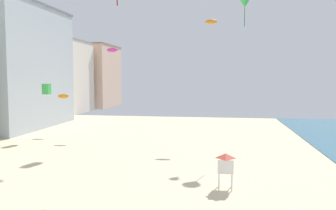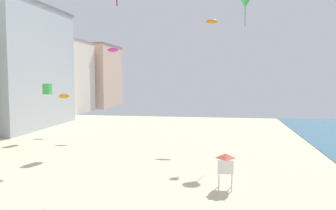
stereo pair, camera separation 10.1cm
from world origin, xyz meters
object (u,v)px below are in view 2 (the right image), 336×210
at_px(kite_green_delta, 245,2).
at_px(kite_orange_parafoil, 212,22).
at_px(kite_magenta_parafoil, 113,50).
at_px(kite_green_box, 47,89).
at_px(kite_orange_parafoil_2, 64,96).
at_px(lifeguard_stand, 225,163).

xyz_separation_m(kite_green_delta, kite_orange_parafoil, (-3.83, 6.00, -1.06)).
distance_m(kite_magenta_parafoil, kite_green_box, 10.59).
bearing_deg(kite_orange_parafoil, kite_orange_parafoil_2, -179.42).
relative_size(lifeguard_stand, kite_orange_parafoil_2, 1.57).
relative_size(kite_orange_parafoil_2, kite_green_box, 1.20).
relative_size(lifeguard_stand, kite_green_box, 1.88).
bearing_deg(kite_green_box, kite_orange_parafoil, 10.89).
bearing_deg(kite_green_delta, lifeguard_stand, -97.96).
height_order(kite_orange_parafoil_2, kite_green_box, kite_green_box).
height_order(kite_magenta_parafoil, kite_orange_parafoil_2, kite_magenta_parafoil).
bearing_deg(kite_magenta_parafoil, kite_orange_parafoil_2, -160.58).
xyz_separation_m(kite_green_delta, kite_magenta_parafoil, (-17.66, 8.06, -4.33)).
bearing_deg(kite_green_delta, kite_magenta_parafoil, 155.47).
bearing_deg(kite_orange_parafoil_2, kite_green_delta, -13.53).
bearing_deg(kite_magenta_parafoil, lifeguard_stand, -55.85).
xyz_separation_m(kite_orange_parafoil_2, kite_green_box, (-0.45, -3.78, 1.13)).
distance_m(kite_green_delta, kite_magenta_parafoil, 19.89).
height_order(kite_magenta_parafoil, kite_green_box, kite_magenta_parafoil).
distance_m(kite_green_delta, kite_green_box, 26.44).
relative_size(kite_magenta_parafoil, kite_orange_parafoil_2, 0.99).
height_order(kite_orange_parafoil, kite_green_box, kite_orange_parafoil).
relative_size(lifeguard_stand, kite_magenta_parafoil, 1.59).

